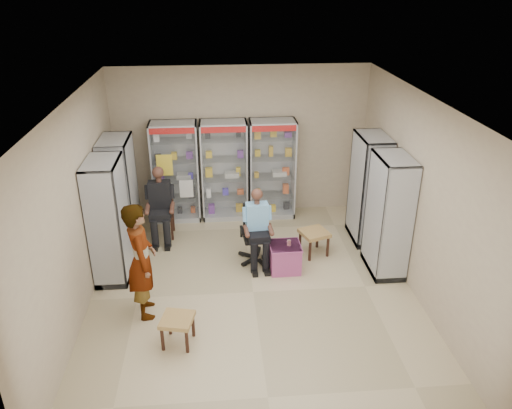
{
  "coord_description": "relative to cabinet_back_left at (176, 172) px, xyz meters",
  "views": [
    {
      "loc": [
        -0.51,
        -6.5,
        4.55
      ],
      "look_at": [
        0.1,
        0.7,
        1.19
      ],
      "focal_mm": 35.0,
      "sensor_mm": 36.0,
      "label": 1
    }
  ],
  "objects": [
    {
      "name": "woven_stool_a",
      "position": [
        2.46,
        -1.64,
        -0.78
      ],
      "size": [
        0.57,
        0.57,
        0.45
      ],
      "primitive_type": "cube",
      "rotation": [
        0.0,
        0.0,
        0.33
      ],
      "color": "#A36E44",
      "rests_on": "floor"
    },
    {
      "name": "wooden_chair",
      "position": [
        -0.25,
        -0.73,
        -0.53
      ],
      "size": [
        0.42,
        0.42,
        0.94
      ],
      "primitive_type": "cube",
      "color": "black",
      "rests_on": "floor"
    },
    {
      "name": "cabinet_right_far",
      "position": [
        3.53,
        -1.13,
        0.0
      ],
      "size": [
        0.9,
        0.5,
        2.0
      ],
      "primitive_type": "cube",
      "rotation": [
        0.0,
        0.0,
        1.57
      ],
      "color": "#B1B4B8",
      "rests_on": "floor"
    },
    {
      "name": "room_shell",
      "position": [
        1.3,
        -2.73,
        0.97
      ],
      "size": [
        5.02,
        6.02,
        3.01
      ],
      "color": "tan",
      "rests_on": "ground"
    },
    {
      "name": "cabinet_right_near",
      "position": [
        3.53,
        -2.23,
        0.0
      ],
      "size": [
        0.9,
        0.5,
        2.0
      ],
      "primitive_type": "cube",
      "rotation": [
        0.0,
        0.0,
        1.57
      ],
      "color": "#9DA1A4",
      "rests_on": "floor"
    },
    {
      "name": "tea_glass",
      "position": [
        1.94,
        -2.14,
        -0.48
      ],
      "size": [
        0.07,
        0.07,
        0.1
      ],
      "primitive_type": "cylinder",
      "color": "#5B1C07",
      "rests_on": "pink_trunk"
    },
    {
      "name": "pink_trunk",
      "position": [
        1.88,
        -2.12,
        -0.76
      ],
      "size": [
        0.5,
        0.48,
        0.47
      ],
      "primitive_type": "cube",
      "rotation": [
        0.0,
        0.0,
        0.02
      ],
      "color": "#B34778",
      "rests_on": "floor"
    },
    {
      "name": "cabinet_left_far",
      "position": [
        -0.93,
        -0.93,
        0.0
      ],
      "size": [
        0.9,
        0.5,
        2.0
      ],
      "primitive_type": "cube",
      "rotation": [
        0.0,
        0.0,
        -1.57
      ],
      "color": "silver",
      "rests_on": "floor"
    },
    {
      "name": "office_chair",
      "position": [
        1.44,
        -1.76,
        -0.5
      ],
      "size": [
        0.59,
        0.59,
        1.01
      ],
      "primitive_type": "cube",
      "rotation": [
        0.0,
        0.0,
        0.07
      ],
      "color": "black",
      "rests_on": "floor"
    },
    {
      "name": "seated_customer",
      "position": [
        -0.25,
        -0.78,
        -0.33
      ],
      "size": [
        0.44,
        0.6,
        1.34
      ],
      "primitive_type": null,
      "color": "black",
      "rests_on": "floor"
    },
    {
      "name": "woven_stool_b",
      "position": [
        0.2,
        -3.82,
        -0.79
      ],
      "size": [
        0.49,
        0.49,
        0.41
      ],
      "primitive_type": "cube",
      "rotation": [
        0.0,
        0.0,
        -0.22
      ],
      "color": "olive",
      "rests_on": "floor"
    },
    {
      "name": "cabinet_back_left",
      "position": [
        0.0,
        0.0,
        0.0
      ],
      "size": [
        0.9,
        0.5,
        2.0
      ],
      "primitive_type": "cube",
      "color": "#A0A2A7",
      "rests_on": "floor"
    },
    {
      "name": "seated_shopkeeper",
      "position": [
        1.44,
        -1.81,
        -0.36
      ],
      "size": [
        0.46,
        0.62,
        1.28
      ],
      "primitive_type": null,
      "rotation": [
        0.0,
        0.0,
        0.07
      ],
      "color": "#74B1E7",
      "rests_on": "floor"
    },
    {
      "name": "cabinet_left_near",
      "position": [
        -0.93,
        -2.03,
        0.0
      ],
      "size": [
        0.9,
        0.5,
        2.0
      ],
      "primitive_type": "cube",
      "rotation": [
        0.0,
        0.0,
        -1.57
      ],
      "color": "#A3A5AB",
      "rests_on": "floor"
    },
    {
      "name": "cabinet_back_right",
      "position": [
        1.9,
        0.0,
        0.0
      ],
      "size": [
        0.9,
        0.5,
        2.0
      ],
      "primitive_type": "cube",
      "color": "#BABDC2",
      "rests_on": "floor"
    },
    {
      "name": "floor",
      "position": [
        1.3,
        -2.73,
        -1.0
      ],
      "size": [
        6.0,
        6.0,
        0.0
      ],
      "primitive_type": "plane",
      "color": "tan",
      "rests_on": "ground"
    },
    {
      "name": "cabinet_back_mid",
      "position": [
        0.95,
        0.0,
        0.0
      ],
      "size": [
        0.9,
        0.5,
        2.0
      ],
      "primitive_type": "cube",
      "color": "silver",
      "rests_on": "floor"
    },
    {
      "name": "standing_man",
      "position": [
        -0.31,
        -3.09,
        -0.12
      ],
      "size": [
        0.53,
        0.71,
        1.76
      ],
      "primitive_type": "imported",
      "rotation": [
        0.0,
        0.0,
        1.76
      ],
      "color": "gray",
      "rests_on": "floor"
    }
  ]
}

